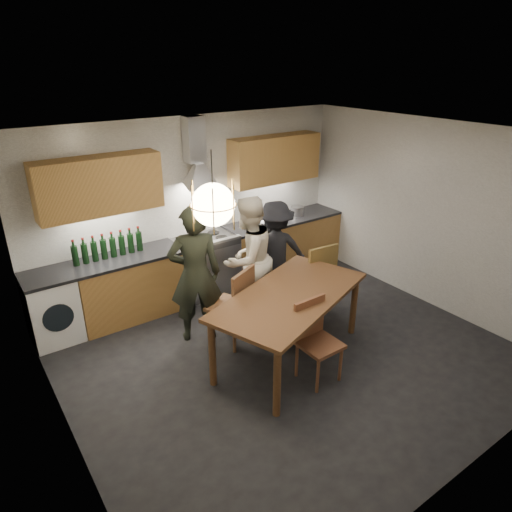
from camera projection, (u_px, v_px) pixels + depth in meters
ground at (286, 353)px, 5.59m from camera, size 5.00×5.00×0.00m
room_shell at (290, 222)px, 4.90m from camera, size 5.02×4.52×2.61m
counter_run at (207, 265)px, 6.88m from camera, size 5.00×0.62×0.90m
range_stove at (206, 266)px, 6.87m from camera, size 0.90×0.60×0.92m
wall_fixtures at (197, 170)px, 6.38m from camera, size 4.30×0.54×1.10m
pendant_lamp at (213, 205)px, 4.14m from camera, size 0.43×0.43×0.70m
dining_table at (290, 302)px, 5.24m from camera, size 2.23×1.63×0.85m
chair_back_left at (236, 302)px, 5.56m from camera, size 0.62×0.62×1.03m
chair_back_mid at (283, 305)px, 5.74m from camera, size 0.44×0.44×0.81m
chair_back_right at (317, 274)px, 6.28m from camera, size 0.50×0.50×1.03m
chair_front at (315, 334)px, 5.01m from camera, size 0.43×0.43×0.93m
person_left at (195, 275)px, 5.57m from camera, size 0.76×0.63×1.78m
person_mid at (248, 259)px, 6.09m from camera, size 0.97×0.84×1.71m
person_right at (275, 251)px, 6.60m from camera, size 1.10×0.86×1.49m
mixing_bowl at (265, 222)px, 7.16m from camera, size 0.44×0.44×0.09m
stock_pot at (297, 211)px, 7.57m from camera, size 0.26×0.26×0.15m
wine_bottles at (108, 245)px, 5.95m from camera, size 0.93×0.08×0.34m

